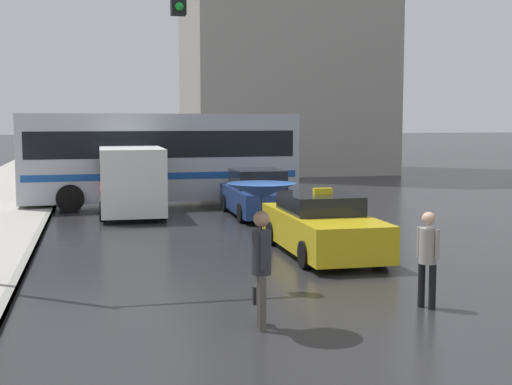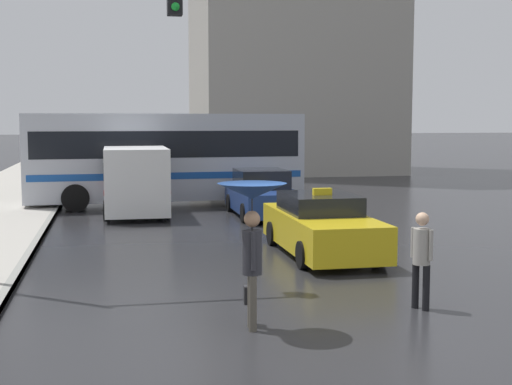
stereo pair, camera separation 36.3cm
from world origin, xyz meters
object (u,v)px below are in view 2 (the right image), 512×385
object	(u,v)px
pedestrian_man	(422,253)
sedan_red	(262,195)
ambulance_van	(135,176)
traffic_light	(56,57)
pedestrian_with_umbrella	(252,212)
taxi	(321,226)
city_bus	(165,155)

from	to	relation	value
pedestrian_man	sedan_red	bearing A→B (deg)	152.83
ambulance_van	traffic_light	xyz separation A→B (m)	(-1.74, -10.62, 3.07)
pedestrian_with_umbrella	traffic_light	size ratio (longest dim) A/B	0.36
taxi	pedestrian_with_umbrella	size ratio (longest dim) A/B	2.13
city_bus	traffic_light	size ratio (longest dim) A/B	1.62
city_bus	pedestrian_man	world-z (taller)	city_bus
pedestrian_man	traffic_light	bearing A→B (deg)	-144.00
pedestrian_with_umbrella	traffic_light	xyz separation A→B (m)	(-3.01, 3.48, 2.54)
pedestrian_man	traffic_light	xyz separation A→B (m)	(-6.00, 2.92, 3.37)
sedan_red	city_bus	world-z (taller)	city_bus
sedan_red	pedestrian_man	size ratio (longest dim) A/B	2.73
ambulance_van	city_bus	size ratio (longest dim) A/B	0.55
taxi	ambulance_van	xyz separation A→B (m)	(-4.05, 8.50, 0.59)
city_bus	pedestrian_man	distance (m)	15.91
ambulance_van	pedestrian_man	xyz separation A→B (m)	(4.27, -13.55, -0.30)
sedan_red	traffic_light	world-z (taller)	traffic_light
city_bus	sedan_red	bearing A→B (deg)	35.94
city_bus	taxi	bearing A→B (deg)	12.53
sedan_red	pedestrian_with_umbrella	world-z (taller)	pedestrian_with_umbrella
taxi	sedan_red	bearing A→B (deg)	-90.30
city_bus	traffic_light	bearing A→B (deg)	-15.67
sedan_red	city_bus	size ratio (longest dim) A/B	0.44
pedestrian_with_umbrella	pedestrian_man	world-z (taller)	pedestrian_with_umbrella
taxi	sedan_red	world-z (taller)	taxi
traffic_light	pedestrian_man	bearing A→B (deg)	-25.96
pedestrian_man	taxi	bearing A→B (deg)	154.43
sedan_red	city_bus	xyz separation A→B (m)	(-2.90, 3.63, 1.18)
taxi	pedestrian_man	distance (m)	5.06
sedan_red	pedestrian_with_umbrella	xyz separation A→B (m)	(-2.81, -12.50, 1.10)
taxi	pedestrian_with_umbrella	world-z (taller)	pedestrian_with_umbrella
pedestrian_man	pedestrian_with_umbrella	bearing A→B (deg)	-107.50
taxi	pedestrian_man	bearing A→B (deg)	92.47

